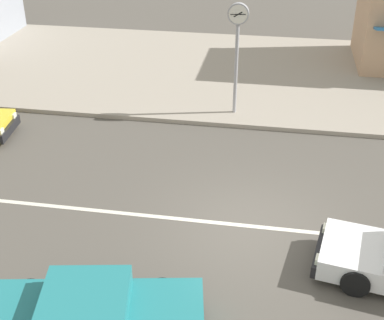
{
  "coord_description": "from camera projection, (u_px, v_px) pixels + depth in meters",
  "views": [
    {
      "loc": [
        0.38,
        -10.57,
        7.88
      ],
      "look_at": [
        -1.68,
        1.58,
        0.8
      ],
      "focal_mm": 50.0,
      "sensor_mm": 36.0,
      "label": 1
    }
  ],
  "objects": [
    {
      "name": "ground_plane",
      "position": [
        249.0,
        226.0,
        13.02
      ],
      "size": [
        160.0,
        160.0,
        0.0
      ],
      "primitive_type": "plane",
      "color": "#544F47"
    },
    {
      "name": "street_clock",
      "position": [
        238.0,
        32.0,
        17.03
      ],
      "size": [
        0.67,
        0.22,
        3.71
      ],
      "color": "#9E9EA3",
      "rests_on": "kerb_strip"
    },
    {
      "name": "lane_centre_stripe",
      "position": [
        249.0,
        226.0,
        13.01
      ],
      "size": [
        50.4,
        0.14,
        0.01
      ],
      "primitive_type": "cube",
      "color": "silver",
      "rests_on": "ground"
    },
    {
      "name": "kerb_strip",
      "position": [
        268.0,
        74.0,
        21.76
      ],
      "size": [
        68.0,
        10.0,
        0.15
      ],
      "primitive_type": "cube",
      "color": "#9E9384",
      "rests_on": "ground"
    },
    {
      "name": "sedan_teal_4",
      "position": [
        87.0,
        316.0,
        9.78
      ],
      "size": [
        4.53,
        2.45,
        1.06
      ],
      "color": "teal",
      "rests_on": "ground"
    }
  ]
}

